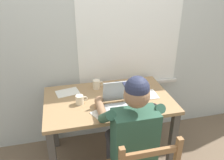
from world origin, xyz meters
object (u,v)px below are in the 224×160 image
Objects in this scene: desk at (108,108)px; laptop at (123,102)px; coffee_mug_dark at (118,88)px; coffee_mug_white at (97,84)px; coffee_mug_spare at (80,100)px; book_stack_main at (137,86)px; computer_mouse at (155,106)px; seated_person at (130,133)px.

laptop is (0.09, -0.18, 0.16)m from desk.
coffee_mug_dark reaches higher than desk.
desk is 0.29m from coffee_mug_white.
desk is 0.26m from laptop.
laptop reaches higher than coffee_mug_spare.
laptop is 0.29m from coffee_mug_dark.
coffee_mug_dark is at bearing -173.98° from book_stack_main.
coffee_mug_spare is at bearing -165.13° from book_stack_main.
coffee_mug_white reaches higher than computer_mouse.
coffee_mug_dark reaches higher than coffee_mug_spare.
computer_mouse is 0.66m from coffee_mug_white.
coffee_mug_dark is 0.42m from coffee_mug_spare.
laptop is at bearing -62.32° from desk.
coffee_mug_dark reaches higher than book_stack_main.
laptop is 2.96× the size of coffee_mug_spare.
desk is at bearing 117.68° from laptop.
coffee_mug_white is 1.01× the size of coffee_mug_spare.
laptop reaches higher than computer_mouse.
seated_person is 9.88× the size of coffee_mug_dark.
desk is at bearing -72.20° from coffee_mug_white.
coffee_mug_white is (-0.44, 0.49, 0.03)m from computer_mouse.
coffee_mug_white is (-0.07, 0.23, 0.16)m from desk.
seated_person is at bearing -94.03° from coffee_mug_dark.
desk is 0.32m from coffee_mug_spare.
desk is 0.99× the size of seated_person.
coffee_mug_white is 0.58× the size of book_stack_main.
seated_person is at bearing -79.66° from desk.
laptop is 0.29m from computer_mouse.
seated_person is at bearing -113.23° from book_stack_main.
desk is at bearing 7.28° from coffee_mug_spare.
book_stack_main reaches higher than desk.
desk is at bearing -159.18° from book_stack_main.
desk is at bearing 100.34° from seated_person.
seated_person is 12.36× the size of computer_mouse.
laptop is at bearing -67.64° from coffee_mug_white.
coffee_mug_spare is at bearing -160.73° from coffee_mug_dark.
computer_mouse is at bearing -16.36° from laptop.
seated_person reaches higher than desk.
coffee_mug_dark reaches higher than computer_mouse.
coffee_mug_spare is (-0.36, 0.42, 0.12)m from seated_person.
coffee_mug_white is (-0.17, 0.41, -0.01)m from laptop.
book_stack_main is (0.24, 0.31, -0.02)m from laptop.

